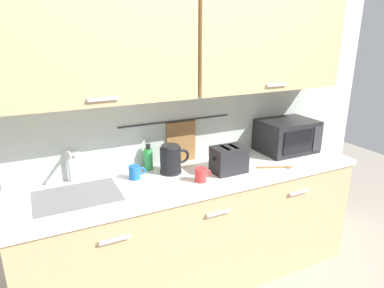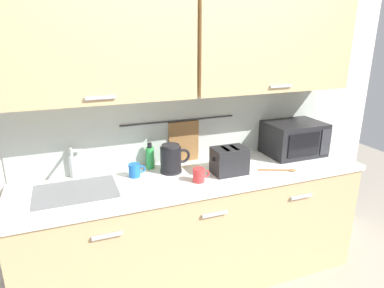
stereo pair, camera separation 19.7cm
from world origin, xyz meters
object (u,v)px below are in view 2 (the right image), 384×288
(mug_by_kettle, at_px, (199,175))
(wooden_spoon, at_px, (282,170))
(electric_kettle, at_px, (171,159))
(toaster, at_px, (229,161))
(mug_near_sink, at_px, (135,170))
(dish_soap_bottle, at_px, (150,157))
(mixing_bowl, at_px, (237,154))
(microwave, at_px, (294,138))

(mug_by_kettle, xyz_separation_m, wooden_spoon, (0.64, -0.05, -0.04))
(electric_kettle, bearing_deg, toaster, -24.31)
(mug_near_sink, bearing_deg, dish_soap_bottle, 39.80)
(mixing_bowl, height_order, mug_by_kettle, mug_by_kettle)
(dish_soap_bottle, height_order, wooden_spoon, dish_soap_bottle)
(toaster, bearing_deg, dish_soap_bottle, 149.37)
(toaster, distance_m, mug_by_kettle, 0.27)
(mug_by_kettle, bearing_deg, dish_soap_bottle, 124.51)
(microwave, distance_m, mug_by_kettle, 0.97)
(dish_soap_bottle, relative_size, mixing_bowl, 0.92)
(electric_kettle, relative_size, mug_by_kettle, 1.89)
(electric_kettle, xyz_separation_m, wooden_spoon, (0.76, -0.28, -0.10))
(mug_near_sink, height_order, toaster, toaster)
(toaster, bearing_deg, mug_near_sink, 164.31)
(microwave, relative_size, dish_soap_bottle, 2.35)
(mug_by_kettle, bearing_deg, mug_near_sink, 148.08)
(microwave, bearing_deg, mug_by_kettle, -165.98)
(mug_near_sink, bearing_deg, mixing_bowl, 3.68)
(wooden_spoon, bearing_deg, dish_soap_bottle, 155.42)
(microwave, relative_size, wooden_spoon, 1.75)
(electric_kettle, xyz_separation_m, mixing_bowl, (0.57, 0.06, -0.06))
(microwave, xyz_separation_m, toaster, (-0.68, -0.17, -0.04))
(microwave, relative_size, toaster, 1.80)
(dish_soap_bottle, relative_size, wooden_spoon, 0.74)
(electric_kettle, height_order, dish_soap_bottle, electric_kettle)
(toaster, bearing_deg, wooden_spoon, -15.59)
(mixing_bowl, distance_m, mug_by_kettle, 0.54)
(mixing_bowl, bearing_deg, toaster, -129.66)
(dish_soap_bottle, distance_m, toaster, 0.59)
(dish_soap_bottle, relative_size, toaster, 0.77)
(mixing_bowl, bearing_deg, microwave, -7.14)
(mug_near_sink, xyz_separation_m, mug_by_kettle, (0.39, -0.24, 0.00))
(mug_by_kettle, bearing_deg, mixing_bowl, 33.15)
(wooden_spoon, bearing_deg, mixing_bowl, 118.58)
(toaster, height_order, wooden_spoon, toaster)
(dish_soap_bottle, xyz_separation_m, mug_by_kettle, (0.25, -0.36, -0.04))
(microwave, relative_size, electric_kettle, 2.03)
(wooden_spoon, bearing_deg, toaster, 164.41)
(dish_soap_bottle, bearing_deg, mug_by_kettle, -55.49)
(wooden_spoon, bearing_deg, mug_near_sink, 164.35)
(electric_kettle, bearing_deg, mug_near_sink, 177.80)
(mixing_bowl, bearing_deg, mug_near_sink, -176.32)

